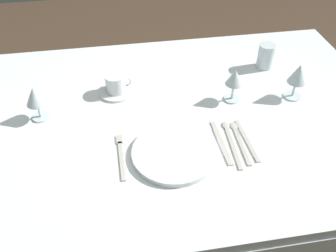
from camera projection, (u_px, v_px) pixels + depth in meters
name	position (u px, v px, depth m)	size (l,w,h in m)	color
ground_plane	(159.00, 227.00, 1.81)	(6.00, 6.00, 0.00)	#4C3828
dining_table	(156.00, 132.00, 1.37)	(1.80, 1.11, 0.74)	white
dinner_plate	(174.00, 153.00, 1.17)	(0.28, 0.28, 0.02)	white
fork_outer	(121.00, 155.00, 1.17)	(0.02, 0.20, 0.00)	beige
dinner_knife	(222.00, 143.00, 1.21)	(0.02, 0.21, 0.00)	beige
spoon_soup	(230.00, 139.00, 1.23)	(0.03, 0.23, 0.01)	beige
spoon_dessert	(238.00, 137.00, 1.23)	(0.03, 0.21, 0.01)	beige
spoon_tea	(244.00, 135.00, 1.24)	(0.03, 0.21, 0.01)	beige
saucer_left	(117.00, 91.00, 1.42)	(0.14, 0.14, 0.01)	white
coffee_cup_left	(116.00, 83.00, 1.40)	(0.10, 0.08, 0.07)	white
wine_glass_centre	(35.00, 97.00, 1.25)	(0.07, 0.07, 0.13)	silver
wine_glass_left	(235.00, 79.00, 1.33)	(0.07, 0.07, 0.14)	silver
wine_glass_right	(298.00, 75.00, 1.34)	(0.07, 0.07, 0.15)	silver
drink_tumbler	(265.00, 58.00, 1.53)	(0.07, 0.07, 0.11)	silver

